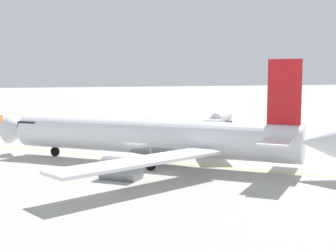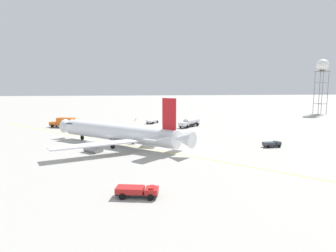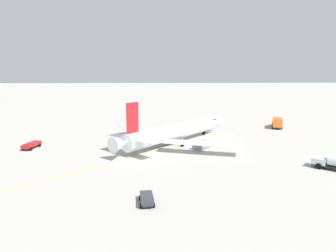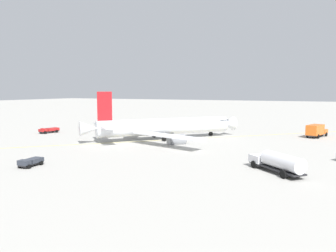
{
  "view_description": "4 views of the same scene",
  "coord_description": "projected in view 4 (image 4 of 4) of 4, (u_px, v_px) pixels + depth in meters",
  "views": [
    {
      "loc": [
        -13.21,
        -47.58,
        9.71
      ],
      "look_at": [
        3.92,
        0.9,
        3.98
      ],
      "focal_mm": 50.09,
      "sensor_mm": 36.0,
      "label": 1
    },
    {
      "loc": [
        4.92,
        -69.43,
        13.96
      ],
      "look_at": [
        14.2,
        9.73,
        2.99
      ],
      "focal_mm": 32.98,
      "sensor_mm": 36.0,
      "label": 2
    },
    {
      "loc": [
        75.21,
        -3.9,
        18.04
      ],
      "look_at": [
        -0.78,
        -1.36,
        3.82
      ],
      "focal_mm": 33.48,
      "sensor_mm": 36.0,
      "label": 3
    },
    {
      "loc": [
        70.34,
        34.23,
        11.41
      ],
      "look_at": [
        3.72,
        2.14,
        3.36
      ],
      "focal_mm": 35.13,
      "sensor_mm": 36.0,
      "label": 4
    }
  ],
  "objects": [
    {
      "name": "ground_plane",
      "position": [
        167.0,
        138.0,
        79.0
      ],
      "size": [
        600.0,
        600.0,
        0.0
      ],
      "primitive_type": "plane",
      "color": "#ADAAA3"
    },
    {
      "name": "airliner_main",
      "position": [
        163.0,
        127.0,
        76.87
      ],
      "size": [
        31.29,
        29.11,
        11.53
      ],
      "rotation": [
        0.0,
        0.0,
        2.42
      ],
      "color": "white",
      "rests_on": "ground_plane"
    },
    {
      "name": "ops_pickup_truck",
      "position": [
        49.0,
        130.0,
        88.14
      ],
      "size": [
        5.48,
        3.05,
        1.41
      ],
      "rotation": [
        0.0,
        0.0,
        6.08
      ],
      "color": "#232326",
      "rests_on": "ground_plane"
    },
    {
      "name": "fuel_tanker_truck",
      "position": [
        278.0,
        162.0,
        45.35
      ],
      "size": [
        8.11,
        8.5,
        2.87
      ],
      "rotation": [
        0.0,
        0.0,
        3.97
      ],
      "color": "#232326",
      "rests_on": "ground_plane"
    },
    {
      "name": "baggage_truck_truck",
      "position": [
        31.0,
        162.0,
        49.37
      ],
      "size": [
        3.96,
        2.29,
        1.22
      ],
      "rotation": [
        0.0,
        0.0,
        0.1
      ],
      "color": "#232326",
      "rests_on": "ground_plane"
    },
    {
      "name": "catering_truck_truck",
      "position": [
        316.0,
        130.0,
        80.09
      ],
      "size": [
        8.39,
        4.95,
        3.1
      ],
      "rotation": [
        0.0,
        0.0,
        2.82
      ],
      "color": "#232326",
      "rests_on": "ground_plane"
    },
    {
      "name": "taxiway_centreline",
      "position": [
        166.0,
        140.0,
        75.69
      ],
      "size": [
        88.44,
        90.79,
        0.01
      ],
      "rotation": [
        0.0,
        0.0,
        2.34
      ],
      "color": "yellow",
      "rests_on": "ground_plane"
    }
  ]
}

